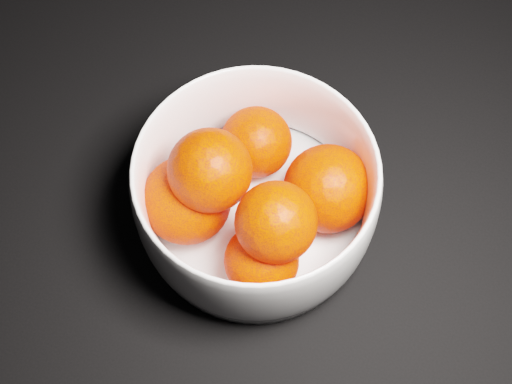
% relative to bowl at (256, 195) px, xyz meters
% --- Properties ---
extents(bowl, '(0.22, 0.22, 0.11)m').
position_rel_bowl_xyz_m(bowl, '(0.00, 0.00, 0.00)').
color(bowl, white).
rests_on(bowl, ground).
extents(orange_pile, '(0.19, 0.18, 0.12)m').
position_rel_bowl_xyz_m(orange_pile, '(-0.00, -0.00, 0.01)').
color(orange_pile, '#FF2600').
rests_on(orange_pile, bowl).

